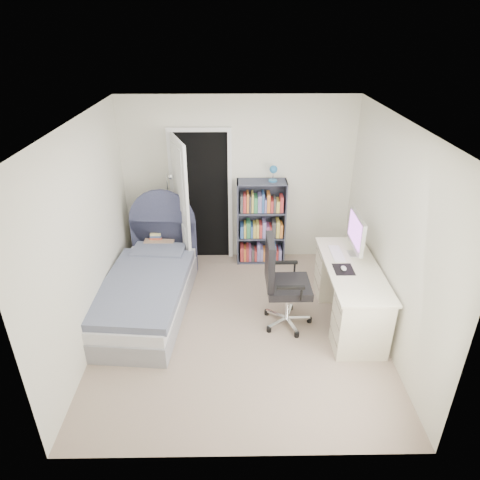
{
  "coord_description": "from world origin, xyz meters",
  "views": [
    {
      "loc": [
        -0.06,
        -4.25,
        3.4
      ],
      "look_at": [
        0.01,
        0.44,
        0.97
      ],
      "focal_mm": 32.0,
      "sensor_mm": 36.0,
      "label": 1
    }
  ],
  "objects_px": {
    "bookcase": "(261,225)",
    "desk": "(350,291)",
    "bed": "(148,288)",
    "nightstand": "(160,244)",
    "office_chair": "(281,279)",
    "floor_lamp": "(172,229)"
  },
  "relations": [
    {
      "from": "nightstand",
      "to": "desk",
      "type": "relative_size",
      "value": 0.4
    },
    {
      "from": "office_chair",
      "to": "floor_lamp",
      "type": "bearing_deg",
      "value": 135.25
    },
    {
      "from": "office_chair",
      "to": "desk",
      "type": "bearing_deg",
      "value": 4.77
    },
    {
      "from": "bed",
      "to": "nightstand",
      "type": "xyz_separation_m",
      "value": [
        0.02,
        0.99,
        0.12
      ]
    },
    {
      "from": "bed",
      "to": "bookcase",
      "type": "relative_size",
      "value": 1.4
    },
    {
      "from": "nightstand",
      "to": "bed",
      "type": "bearing_deg",
      "value": -91.07
    },
    {
      "from": "desk",
      "to": "office_chair",
      "type": "relative_size",
      "value": 1.34
    },
    {
      "from": "bookcase",
      "to": "desk",
      "type": "xyz_separation_m",
      "value": [
        1.01,
        -1.52,
        -0.19
      ]
    },
    {
      "from": "bookcase",
      "to": "nightstand",
      "type": "bearing_deg",
      "value": -171.12
    },
    {
      "from": "office_chair",
      "to": "bed",
      "type": "bearing_deg",
      "value": 167.67
    },
    {
      "from": "bed",
      "to": "nightstand",
      "type": "bearing_deg",
      "value": 88.93
    },
    {
      "from": "bookcase",
      "to": "desk",
      "type": "bearing_deg",
      "value": -56.43
    },
    {
      "from": "bed",
      "to": "floor_lamp",
      "type": "xyz_separation_m",
      "value": [
        0.19,
        1.1,
        0.31
      ]
    },
    {
      "from": "floor_lamp",
      "to": "bookcase",
      "type": "distance_m",
      "value": 1.35
    },
    {
      "from": "bookcase",
      "to": "office_chair",
      "type": "relative_size",
      "value": 1.32
    },
    {
      "from": "floor_lamp",
      "to": "bookcase",
      "type": "relative_size",
      "value": 0.95
    },
    {
      "from": "bed",
      "to": "bookcase",
      "type": "bearing_deg",
      "value": 38.66
    },
    {
      "from": "nightstand",
      "to": "desk",
      "type": "bearing_deg",
      "value": -26.97
    },
    {
      "from": "floor_lamp",
      "to": "bookcase",
      "type": "height_order",
      "value": "bookcase"
    },
    {
      "from": "bookcase",
      "to": "desk",
      "type": "distance_m",
      "value": 1.83
    },
    {
      "from": "bed",
      "to": "bookcase",
      "type": "distance_m",
      "value": 1.99
    },
    {
      "from": "floor_lamp",
      "to": "office_chair",
      "type": "height_order",
      "value": "floor_lamp"
    }
  ]
}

